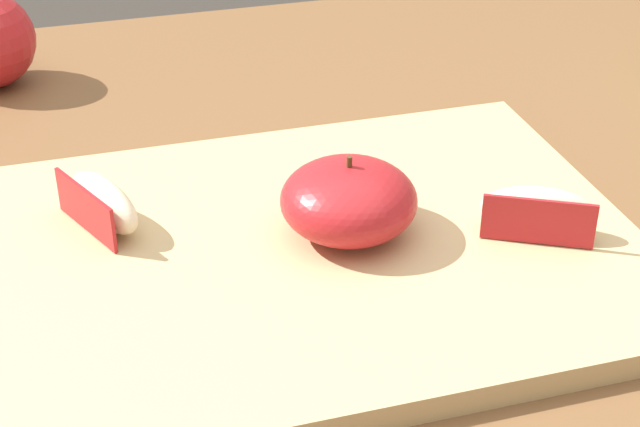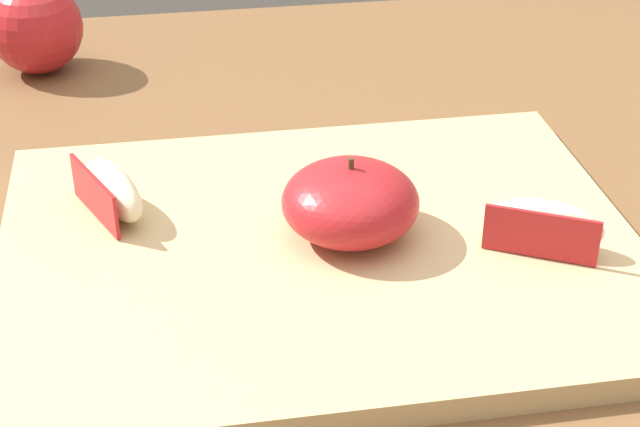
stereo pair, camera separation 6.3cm
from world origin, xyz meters
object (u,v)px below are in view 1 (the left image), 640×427
(apple_wedge_front, at_px, (539,212))
(cutting_board, at_px, (320,251))
(apple_half_skin_up, at_px, (349,200))
(apple_wedge_near_knife, at_px, (102,203))

(apple_wedge_front, bearing_deg, cutting_board, 167.10)
(apple_half_skin_up, xyz_separation_m, apple_wedge_near_knife, (-0.15, 0.05, -0.01))
(apple_half_skin_up, distance_m, apple_wedge_front, 0.12)
(apple_wedge_front, xyz_separation_m, apple_wedge_near_knife, (-0.27, 0.09, 0.00))
(apple_half_skin_up, bearing_deg, apple_wedge_front, -16.96)
(apple_wedge_near_knife, bearing_deg, cutting_board, -24.00)
(cutting_board, bearing_deg, apple_wedge_near_knife, 156.00)
(apple_half_skin_up, xyz_separation_m, apple_wedge_front, (0.12, -0.04, -0.01))
(cutting_board, xyz_separation_m, apple_half_skin_up, (0.02, 0.00, 0.03))
(cutting_board, relative_size, apple_wedge_front, 5.26)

